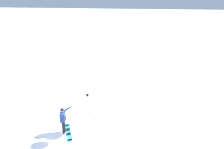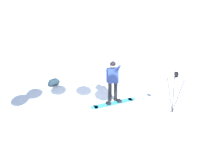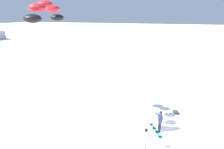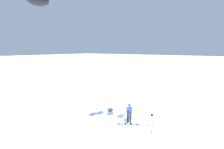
{
  "view_description": "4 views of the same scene",
  "coord_description": "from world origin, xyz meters",
  "px_view_note": "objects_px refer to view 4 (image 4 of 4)",
  "views": [
    {
      "loc": [
        -8.19,
        -4.57,
        7.19
      ],
      "look_at": [
        1.43,
        -2.36,
        3.53
      ],
      "focal_mm": 32.91,
      "sensor_mm": 36.0,
      "label": 1
    },
    {
      "loc": [
        1.54,
        -7.58,
        4.14
      ],
      "look_at": [
        0.81,
        -0.16,
        1.25
      ],
      "focal_mm": 36.95,
      "sensor_mm": 36.0,
      "label": 2
    },
    {
      "loc": [
        11.58,
        0.27,
        7.78
      ],
      "look_at": [
        1.59,
        -2.94,
        4.14
      ],
      "focal_mm": 27.77,
      "sensor_mm": 36.0,
      "label": 3
    },
    {
      "loc": [
        7.02,
        -10.6,
        5.81
      ],
      "look_at": [
        1.67,
        -3.21,
        4.41
      ],
      "focal_mm": 26.8,
      "sensor_mm": 36.0,
      "label": 4
    }
  ],
  "objects_px": {
    "camera_tripod": "(152,120)",
    "snowboarder": "(129,112)",
    "snowboard": "(128,124)",
    "gear_bag_large": "(110,110)"
  },
  "relations": [
    {
      "from": "snowboarder",
      "to": "camera_tripod",
      "type": "xyz_separation_m",
      "value": [
        2.14,
        -0.69,
        0.11
      ]
    },
    {
      "from": "snowboarder",
      "to": "camera_tripod",
      "type": "relative_size",
      "value": 1.07
    },
    {
      "from": "camera_tripod",
      "to": "snowboarder",
      "type": "bearing_deg",
      "value": 162.14
    },
    {
      "from": "snowboarder",
      "to": "gear_bag_large",
      "type": "height_order",
      "value": "snowboarder"
    },
    {
      "from": "snowboarder",
      "to": "snowboard",
      "type": "relative_size",
      "value": 0.99
    },
    {
      "from": "snowboarder",
      "to": "gear_bag_large",
      "type": "bearing_deg",
      "value": 156.93
    },
    {
      "from": "gear_bag_large",
      "to": "camera_tripod",
      "type": "xyz_separation_m",
      "value": [
        4.87,
        -1.85,
        0.9
      ]
    },
    {
      "from": "snowboarder",
      "to": "camera_tripod",
      "type": "height_order",
      "value": "snowboarder"
    },
    {
      "from": "snowboard",
      "to": "camera_tripod",
      "type": "height_order",
      "value": "camera_tripod"
    },
    {
      "from": "snowboarder",
      "to": "snowboard",
      "type": "height_order",
      "value": "snowboarder"
    }
  ]
}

